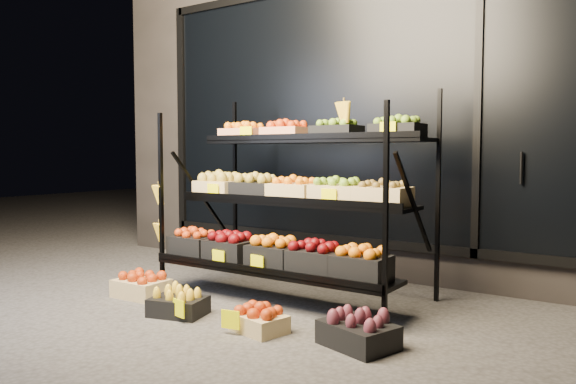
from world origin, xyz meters
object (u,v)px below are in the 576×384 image
Objects in this scene: display_rack at (288,200)px; floor_crate_midright at (259,319)px; floor_crate_left at (141,285)px; floor_crate_midleft at (178,303)px.

display_rack reaches higher than floor_crate_midright.
floor_crate_left is 0.66m from floor_crate_midleft.
display_rack is 5.16× the size of floor_crate_left.
floor_crate_left is at bearing -145.65° from display_rack.
floor_crate_midleft is at bearing -165.30° from floor_crate_midright.
display_rack reaches higher than floor_crate_left.
floor_crate_left reaches higher than floor_crate_midright.
floor_crate_midright is at bearing -67.49° from display_rack.
floor_crate_midleft is (0.63, -0.20, -0.01)m from floor_crate_left.
floor_crate_left reaches higher than floor_crate_midleft.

